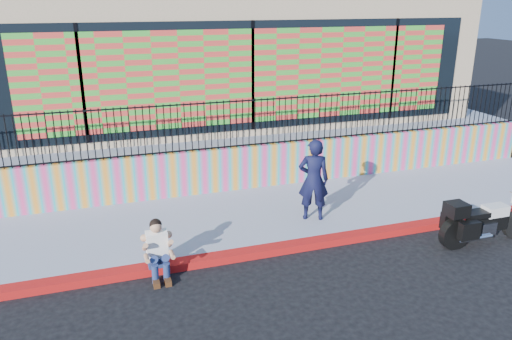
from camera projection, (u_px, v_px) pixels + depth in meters
name	position (u px, v px, depth m)	size (l,w,h in m)	color
ground	(315.00, 246.00, 10.12)	(90.00, 90.00, 0.00)	black
red_curb	(316.00, 243.00, 10.10)	(16.00, 0.30, 0.15)	#A7150B
sidewalk	(286.00, 212.00, 11.58)	(16.00, 3.00, 0.15)	#9298AF
mural_wall	(263.00, 165.00, 12.81)	(16.00, 0.20, 1.10)	#F44086
metal_fence	(263.00, 122.00, 12.44)	(15.80, 0.04, 1.20)	black
elevated_platform	(216.00, 124.00, 17.42)	(16.00, 10.00, 1.25)	#9298AF
storefront_building	(215.00, 47.00, 16.37)	(14.00, 8.06, 4.00)	tan
police_motorcycle	(486.00, 218.00, 10.09)	(2.11, 0.70, 1.31)	black
police_officer	(314.00, 180.00, 10.76)	(0.66, 0.43, 1.81)	black
seated_man	(159.00, 255.00, 8.84)	(0.54, 0.71, 1.06)	navy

